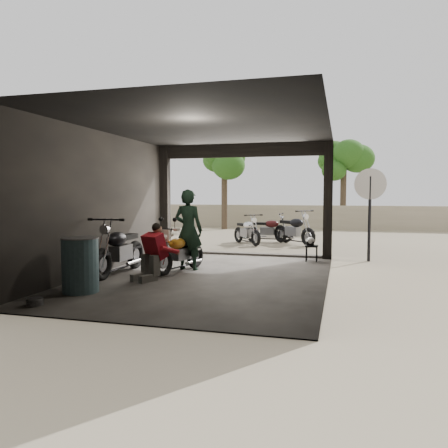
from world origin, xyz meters
The scene contains 16 objects.
ground centered at (0.00, 0.00, 0.00)m, with size 80.00×80.00×0.00m, color #7A6D56.
garage centered at (0.00, 0.55, 1.28)m, with size 7.00×7.13×3.20m.
boundary_wall centered at (0.00, 14.00, 0.60)m, with size 18.00×0.30×1.20m, color gray.
tree_left centered at (-3.00, 12.50, 3.99)m, with size 2.20×2.20×5.60m.
tree_right centered at (2.80, 14.00, 3.56)m, with size 2.20×2.20×5.00m.
main_bike centered at (-0.82, 0.50, 0.53)m, with size 0.65×1.59×1.06m, color beige, non-canonical shape.
left_bike centered at (-2.00, -0.14, 0.64)m, with size 0.78×1.90×1.29m, color black, non-canonical shape.
outside_bike_a centered at (-0.49, 6.25, 0.54)m, with size 0.66×1.60×1.08m, color black, non-canonical shape.
outside_bike_b centered at (0.13, 7.20, 0.54)m, with size 0.66×1.60×1.08m, color #3E0E0F, non-canonical shape.
outside_bike_c centered at (1.12, 6.66, 0.62)m, with size 0.75×1.82×1.23m, color black, non-canonical shape.
rider centered at (-0.71, 0.78, 0.95)m, with size 0.69×0.45×1.90m, color black.
mechanic centered at (-1.05, -0.60, 0.58)m, with size 0.59×0.80×1.15m, color #AE171B, non-canonical shape.
stool centered at (2.00, 2.79, 0.37)m, with size 0.32×0.32×0.44m.
helmet centered at (1.97, 2.78, 0.55)m, with size 0.23×0.24×0.21m, color silver.
oil_drum centered at (-1.79, -1.97, 0.50)m, with size 0.65×0.65×1.00m, color #3D5E67.
sign_post centered at (3.46, 3.28, 1.67)m, with size 0.82×0.08×2.46m.
Camera 1 is at (2.75, -8.82, 1.80)m, focal length 35.00 mm.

